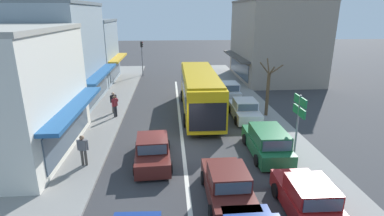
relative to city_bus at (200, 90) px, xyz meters
The scene contains 20 objects.
ground_plane 7.22m from the city_bus, 103.32° to the right, with size 140.00×140.00×0.00m, color #353538.
lane_centre_line 3.72m from the city_bus, 119.98° to the right, with size 0.20×28.00×0.01m, color silver.
sidewalk_left 8.64m from the city_bus, behind, with size 5.20×44.00×0.14m, color gray.
kerb_right 5.00m from the city_bus, ahead, with size 2.80×44.00×0.12m, color gray.
shopfront_mid_block 12.36m from the city_bus, 166.06° to the left, with size 7.80×9.47×8.35m.
shopfront_far_end 16.70m from the city_bus, 135.12° to the left, with size 7.82×7.57×6.82m.
building_right_far 15.70m from the city_bus, 50.41° to the left, with size 9.21×10.84×8.86m.
city_bus is the anchor object (origin of this frame).
sedan_behind_bus_mid 11.51m from the city_bus, 89.92° to the right, with size 1.94×4.22×1.47m.
sedan_adjacent_lane_lead 8.60m from the city_bus, 112.59° to the right, with size 2.05×4.28×1.47m.
parked_sedan_kerb_front 13.11m from the city_bus, 76.96° to the right, with size 1.96×4.23×1.47m.
parked_wagon_kerb_second 8.11m from the city_bus, 68.26° to the right, with size 1.99×4.53×1.58m.
parked_sedan_kerb_third 3.74m from the city_bus, 25.81° to the right, with size 1.96×4.23×1.47m.
parked_hatchback_kerb_rear 5.07m from the city_bus, 52.09° to the left, with size 1.88×3.73×1.54m.
traffic_light_downstreet 15.82m from the city_bus, 110.72° to the left, with size 0.32×0.24×4.20m.
directional_road_sign 9.25m from the city_bus, 62.44° to the right, with size 0.10×1.40×3.60m.
street_tree_right 5.09m from the city_bus, 14.16° to the right, with size 1.76×1.66×4.35m.
pedestrian_with_handbag_near 6.67m from the city_bus, behind, with size 0.55×0.56×1.63m.
pedestrian_browsing_midblock 6.47m from the city_bus, behind, with size 0.38×0.50×1.63m.
pedestrian_far_walker 10.62m from the city_bus, 129.26° to the right, with size 0.57×0.25×1.63m.
Camera 1 is at (-0.69, -15.40, 7.58)m, focal length 28.00 mm.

